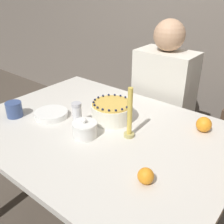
{
  "coord_description": "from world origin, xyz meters",
  "views": [
    {
      "loc": [
        0.79,
        -0.87,
        1.45
      ],
      "look_at": [
        -0.01,
        0.12,
        0.8
      ],
      "focal_mm": 42.0,
      "sensor_mm": 36.0,
      "label": 1
    }
  ],
  "objects": [
    {
      "name": "sugar_bowl",
      "position": [
        -0.01,
        -0.1,
        0.79
      ],
      "size": [
        0.12,
        0.12,
        0.1
      ],
      "color": "white",
      "rests_on": "dining_table"
    },
    {
      "name": "sugar_shaker",
      "position": [
        -0.11,
        -0.05,
        0.82
      ],
      "size": [
        0.05,
        0.05,
        0.13
      ],
      "color": "white",
      "rests_on": "dining_table"
    },
    {
      "name": "person_man_blue_shirt",
      "position": [
        -0.01,
        0.7,
        0.53
      ],
      "size": [
        0.4,
        0.34,
        1.22
      ],
      "rotation": [
        0.0,
        0.0,
        3.14
      ],
      "color": "#2D2D38",
      "rests_on": "ground_plane"
    },
    {
      "name": "cake",
      "position": [
        -0.01,
        0.12,
        0.8
      ],
      "size": [
        0.22,
        0.22,
        0.11
      ],
      "color": "white",
      "rests_on": "dining_table"
    },
    {
      "name": "dining_table",
      "position": [
        0.0,
        0.0,
        0.64
      ],
      "size": [
        1.36,
        1.0,
        0.75
      ],
      "color": "beige",
      "rests_on": "ground_plane"
    },
    {
      "name": "candle",
      "position": [
        0.16,
        0.04,
        0.85
      ],
      "size": [
        0.05,
        0.05,
        0.26
      ],
      "color": "tan",
      "rests_on": "dining_table"
    },
    {
      "name": "orange_fruit_1",
      "position": [
        0.4,
        -0.19,
        0.78
      ],
      "size": [
        0.06,
        0.06,
        0.06
      ],
      "color": "orange",
      "rests_on": "dining_table"
    },
    {
      "name": "cup",
      "position": [
        -0.46,
        -0.2,
        0.79
      ],
      "size": [
        0.09,
        0.09,
        0.09
      ],
      "color": "#384C7F",
      "rests_on": "dining_table"
    },
    {
      "name": "plate_stack",
      "position": [
        -0.3,
        -0.07,
        0.77
      ],
      "size": [
        0.19,
        0.19,
        0.03
      ],
      "color": "white",
      "rests_on": "dining_table"
    },
    {
      "name": "orange_fruit_0",
      "position": [
        0.43,
        0.31,
        0.79
      ],
      "size": [
        0.08,
        0.08,
        0.08
      ],
      "color": "orange",
      "rests_on": "dining_table"
    }
  ]
}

